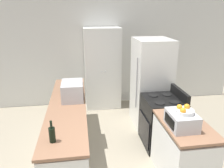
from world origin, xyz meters
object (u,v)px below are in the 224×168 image
pantry_cabinet (103,69)px  microwave (73,91)px  stove (162,121)px  fruit_bowl (184,110)px  wine_bottle (52,134)px  refrigerator (151,83)px  toaster_oven (182,120)px

pantry_cabinet → microwave: bearing=-113.4°
stove → fruit_bowl: 1.19m
wine_bottle → fruit_bowl: (1.65, 0.08, 0.15)m
stove → wine_bottle: bearing=-149.5°
stove → fruit_bowl: bearing=-96.7°
refrigerator → toaster_oven: size_ratio=4.41×
stove → refrigerator: bearing=88.1°
stove → fruit_bowl: size_ratio=4.46×
stove → refrigerator: size_ratio=0.58×
refrigerator → microwave: 1.68m
refrigerator → fruit_bowl: size_ratio=7.70×
pantry_cabinet → fruit_bowl: (0.76, -2.78, 0.16)m
refrigerator → stove: bearing=-91.9°
refrigerator → toaster_oven: bearing=-95.0°
pantry_cabinet → toaster_oven: bearing=-75.0°
refrigerator → toaster_oven: refrigerator is taller
wine_bottle → toaster_oven: 1.64m
pantry_cabinet → refrigerator: bearing=-49.0°
refrigerator → microwave: size_ratio=3.69×
fruit_bowl → stove: bearing=83.3°
stove → refrigerator: 0.91m
refrigerator → wine_bottle: bearing=-134.5°
refrigerator → fruit_bowl: (-0.14, -1.75, 0.23)m
pantry_cabinet → toaster_oven: size_ratio=4.75×
microwave → fruit_bowl: fruit_bowl is taller
stove → wine_bottle: 2.12m
stove → wine_bottle: wine_bottle is taller
wine_bottle → toaster_oven: wine_bottle is taller
pantry_cabinet → fruit_bowl: bearing=-74.7°
toaster_oven → fruit_bowl: fruit_bowl is taller
refrigerator → microwave: refrigerator is taller
pantry_cabinet → microwave: size_ratio=3.97×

